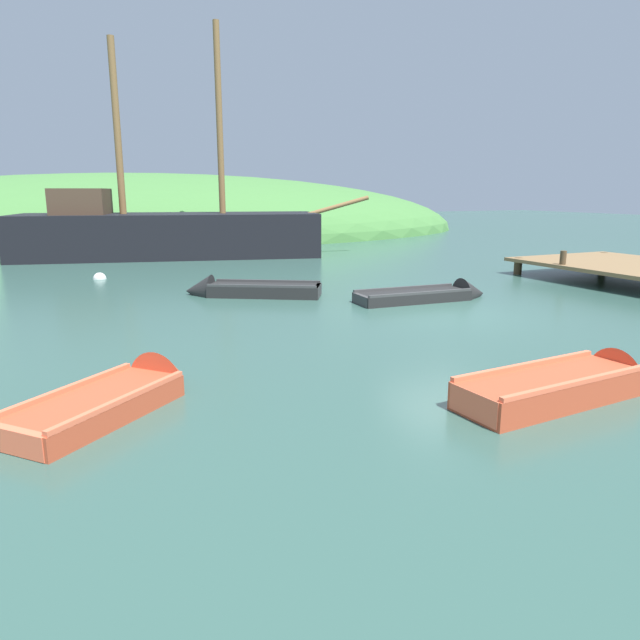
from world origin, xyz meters
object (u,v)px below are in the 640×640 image
object	(u,v)px
rowboat_outer_left	(122,399)
rowboat_near_dock	(244,292)
rowboat_center	(433,297)
buoy_white	(100,279)
rowboat_outer_right	(572,387)
sailing_ship	(167,240)

from	to	relation	value
rowboat_outer_left	rowboat_near_dock	distance (m)	8.71
rowboat_center	rowboat_near_dock	distance (m)	5.32
rowboat_near_dock	buoy_white	size ratio (longest dim) A/B	8.86
rowboat_outer_left	rowboat_outer_right	xyz separation A→B (m)	(5.99, -2.37, 0.05)
rowboat_center	sailing_ship	bearing A→B (deg)	111.54
buoy_white	sailing_ship	bearing A→B (deg)	60.26
sailing_ship	rowboat_outer_left	xyz separation A→B (m)	(-4.09, -18.80, -0.64)
rowboat_center	rowboat_outer_left	size ratio (longest dim) A/B	1.34
sailing_ship	rowboat_near_dock	distance (m)	11.18
rowboat_outer_left	rowboat_near_dock	xyz separation A→B (m)	(4.19, 7.63, 0.01)
sailing_ship	rowboat_near_dock	size ratio (longest dim) A/B	4.13
rowboat_outer_right	buoy_white	xyz separation A→B (m)	(-5.31, 15.20, -0.14)
sailing_ship	rowboat_center	world-z (taller)	sailing_ship
rowboat_near_dock	buoy_white	bearing A→B (deg)	-25.17
rowboat_center	rowboat_near_dock	size ratio (longest dim) A/B	1.03
rowboat_outer_left	buoy_white	xyz separation A→B (m)	(0.68, 12.84, -0.10)
buoy_white	rowboat_near_dock	bearing A→B (deg)	-56.02
rowboat_center	rowboat_outer_left	bearing A→B (deg)	-147.75
rowboat_outer_left	rowboat_outer_right	distance (m)	6.44
rowboat_center	rowboat_outer_left	xyz separation A→B (m)	(-8.71, -4.84, 0.02)
sailing_ship	buoy_white	bearing A→B (deg)	-105.67
rowboat_outer_left	rowboat_outer_right	size ratio (longest dim) A/B	0.81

